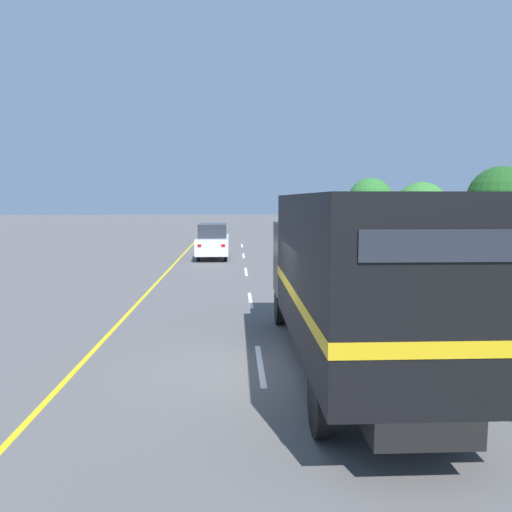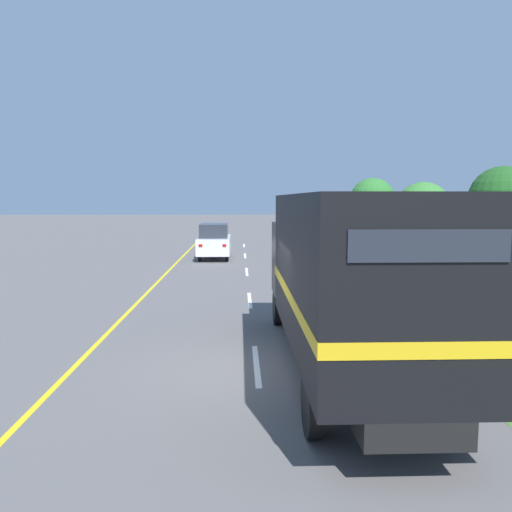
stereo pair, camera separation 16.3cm
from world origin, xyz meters
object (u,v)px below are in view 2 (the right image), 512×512
roadside_tree_mid (423,210)px  horse_trailer_truck (347,274)px  lead_car_white (214,241)px  highway_sign (407,243)px  roadside_tree_near (502,199)px  roadside_tree_far (372,201)px

roadside_tree_mid → horse_trailer_truck: bearing=-114.2°
lead_car_white → highway_sign: size_ratio=1.58×
roadside_tree_near → roadside_tree_mid: (-1.48, 5.56, -0.57)m
highway_sign → roadside_tree_mid: roadside_tree_mid is taller
highway_sign → roadside_tree_far: 16.07m
lead_car_white → roadside_tree_far: (10.51, 5.37, 2.28)m
horse_trailer_truck → roadside_tree_mid: bearing=65.8°
horse_trailer_truck → highway_sign: (4.15, 8.76, -0.17)m
lead_car_white → horse_trailer_truck: bearing=-79.7°
roadside_tree_far → horse_trailer_truck: bearing=-106.0°
horse_trailer_truck → roadside_tree_far: 25.52m
lead_car_white → roadside_tree_near: size_ratio=0.91×
lead_car_white → roadside_tree_far: 12.02m
horse_trailer_truck → roadside_tree_mid: roadside_tree_mid is taller
roadside_tree_far → lead_car_white: bearing=-152.9°
horse_trailer_truck → roadside_tree_near: (9.61, 12.51, 1.42)m
horse_trailer_truck → highway_sign: horse_trailer_truck is taller
lead_car_white → roadside_tree_far: roadside_tree_far is taller
lead_car_white → roadside_tree_near: roadside_tree_near is taller
roadside_tree_mid → highway_sign: bearing=-113.2°
horse_trailer_truck → highway_sign: 9.69m
lead_car_white → roadside_tree_mid: 11.80m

